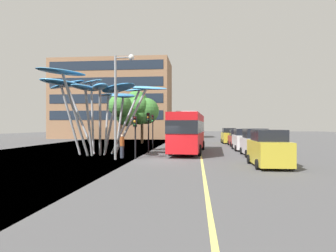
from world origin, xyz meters
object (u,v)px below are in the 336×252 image
at_px(traffic_light_kerb_far, 148,124).
at_px(street_lamp, 120,93).
at_px(traffic_light_island_mid, 153,124).
at_px(car_parked_mid, 255,143).
at_px(car_parked_far, 244,140).
at_px(leaf_sculpture, 97,91).
at_px(red_bus, 188,130).
at_px(car_side_street, 237,138).
at_px(car_far_side, 229,136).
at_px(pedestrian, 122,146).
at_px(traffic_light_kerb_near, 135,128).
at_px(car_parked_near, 269,149).

relative_size(traffic_light_kerb_far, street_lamp, 0.48).
bearing_deg(traffic_light_island_mid, traffic_light_kerb_far, -85.77).
distance_m(car_parked_mid, car_parked_far, 5.69).
bearing_deg(traffic_light_island_mid, leaf_sculpture, -118.51).
relative_size(red_bus, car_side_street, 2.61).
height_order(leaf_sculpture, car_far_side, leaf_sculpture).
distance_m(traffic_light_kerb_far, pedestrian, 4.80).
height_order(traffic_light_kerb_near, traffic_light_kerb_far, traffic_light_kerb_far).
relative_size(leaf_sculpture, car_parked_far, 2.88).
distance_m(traffic_light_kerb_far, car_parked_mid, 9.54).
bearing_deg(red_bus, traffic_light_kerb_near, -123.12).
bearing_deg(car_parked_mid, traffic_light_island_mid, 144.85).
distance_m(car_parked_far, car_far_side, 12.27).
bearing_deg(traffic_light_kerb_far, car_far_side, 61.03).
height_order(street_lamp, pedestrian, street_lamp).
height_order(traffic_light_kerb_far, car_far_side, traffic_light_kerb_far).
relative_size(red_bus, car_parked_near, 2.58).
height_order(car_parked_mid, car_parked_far, car_parked_mid).
relative_size(leaf_sculpture, car_side_street, 2.79).
bearing_deg(traffic_light_island_mid, car_parked_near, -55.37).
relative_size(car_far_side, pedestrian, 2.49).
bearing_deg(traffic_light_kerb_near, pedestrian, 150.99).
bearing_deg(car_parked_far, red_bus, -150.59).
bearing_deg(traffic_light_island_mid, car_parked_far, -6.59).
bearing_deg(traffic_light_kerb_far, red_bus, 15.11).
distance_m(red_bus, traffic_light_kerb_far, 3.82).
xyz_separation_m(red_bus, car_parked_far, (5.60, 3.16, -1.04)).
distance_m(red_bus, car_far_side, 16.39).
height_order(traffic_light_island_mid, car_side_street, traffic_light_island_mid).
bearing_deg(traffic_light_island_mid, car_far_side, 49.67).
distance_m(car_far_side, street_lamp, 24.42).
distance_m(car_parked_far, car_side_street, 6.59).
relative_size(traffic_light_kerb_near, pedestrian, 1.76).
xyz_separation_m(car_far_side, pedestrian, (-10.45, -20.66, -0.12)).
bearing_deg(street_lamp, car_parked_far, 42.15).
distance_m(traffic_light_kerb_far, car_parked_far, 10.25).
relative_size(car_parked_far, pedestrian, 2.28).
bearing_deg(red_bus, car_side_street, 59.21).
bearing_deg(street_lamp, traffic_light_kerb_near, 23.45).
bearing_deg(traffic_light_kerb_near, street_lamp, -156.55).
bearing_deg(street_lamp, car_parked_near, -15.19).
bearing_deg(pedestrian, car_far_side, 63.17).
xyz_separation_m(traffic_light_island_mid, pedestrian, (-0.98, -9.51, -1.77)).
xyz_separation_m(car_side_street, street_lamp, (-10.71, -16.09, 3.99)).
bearing_deg(street_lamp, car_side_street, 56.35).
xyz_separation_m(red_bus, pedestrian, (-5.01, -5.24, -1.16)).
xyz_separation_m(leaf_sculpture, traffic_light_kerb_far, (4.20, 1.77, -2.87)).
xyz_separation_m(car_parked_far, car_far_side, (-0.15, 12.27, -0.00)).
height_order(traffic_light_island_mid, car_parked_near, traffic_light_island_mid).
bearing_deg(traffic_light_kerb_far, car_side_street, 48.63).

